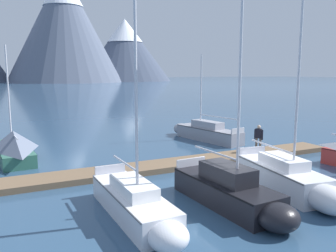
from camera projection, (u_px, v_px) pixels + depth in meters
The scene contains 10 objects.
ground_plane at pixel (228, 186), 16.15m from camera, with size 700.00×700.00×0.00m, color #2D4C6B.
mountain_shoulder_ridge at pixel (64, 25), 189.23m from camera, with size 61.98×61.98×60.66m.
mountain_east_summit at pixel (125, 49), 219.18m from camera, with size 57.72×57.72×38.51m.
dock at pixel (184, 163), 19.63m from camera, with size 20.43×2.67×0.30m.
sailboat_nearest_berth at pixel (13, 145), 21.04m from camera, with size 2.21×7.07×6.85m.
sailboat_second_berth at pixel (136, 204), 12.34m from camera, with size 1.58×6.24×7.82m.
sailboat_mid_dock_port at pixel (232, 192), 13.43m from camera, with size 1.83×6.09×8.73m.
sailboat_mid_dock_starboard at pixel (289, 179), 15.02m from camera, with size 2.54×6.51×8.54m.
sailboat_far_berth at pixel (204, 132), 27.18m from camera, with size 2.42×7.23×6.58m.
person_on_dock at pixel (259, 137), 21.68m from camera, with size 0.35×0.55×1.69m.
Camera 1 is at (-9.74, -12.43, 5.21)m, focal length 37.12 mm.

